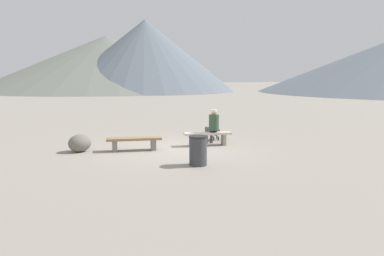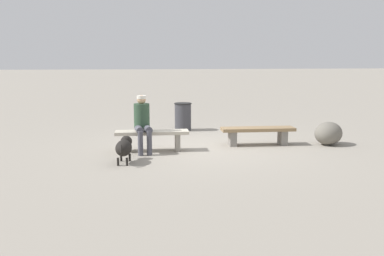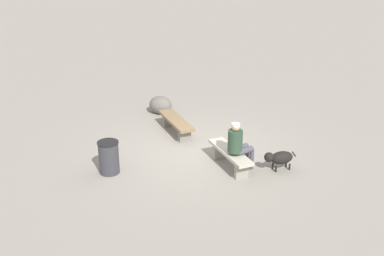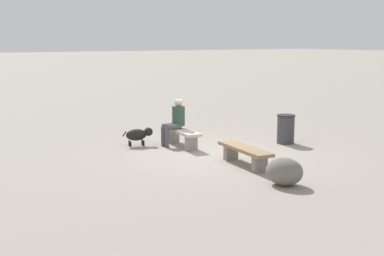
{
  "view_description": "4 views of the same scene",
  "coord_description": "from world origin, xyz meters",
  "px_view_note": "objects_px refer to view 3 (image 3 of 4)",
  "views": [
    {
      "loc": [
        -3.03,
        -11.75,
        2.39
      ],
      "look_at": [
        0.68,
        0.47,
        0.6
      ],
      "focal_mm": 35.4,
      "sensor_mm": 36.0,
      "label": 1
    },
    {
      "loc": [
        2.14,
        9.18,
        1.95
      ],
      "look_at": [
        0.13,
        -0.43,
        0.37
      ],
      "focal_mm": 38.45,
      "sensor_mm": 36.0,
      "label": 2
    },
    {
      "loc": [
        9.77,
        -5.6,
        5.33
      ],
      "look_at": [
        -0.11,
        -0.07,
        0.64
      ],
      "focal_mm": 45.04,
      "sensor_mm": 36.0,
      "label": 3
    },
    {
      "loc": [
        -10.08,
        6.99,
        2.82
      ],
      "look_at": [
        -0.06,
        0.72,
        0.72
      ],
      "focal_mm": 46.79,
      "sensor_mm": 36.0,
      "label": 4
    }
  ],
  "objects_px": {
    "bench_right": "(230,155)",
    "boulder": "(160,105)",
    "seated_person": "(238,143)",
    "bench_left": "(176,123)",
    "dog": "(279,158)",
    "trash_bin": "(109,157)"
  },
  "relations": [
    {
      "from": "bench_right",
      "to": "boulder",
      "type": "relative_size",
      "value": 2.24
    },
    {
      "from": "seated_person",
      "to": "bench_right",
      "type": "bearing_deg",
      "value": -163.89
    },
    {
      "from": "bench_right",
      "to": "bench_left",
      "type": "bearing_deg",
      "value": -170.86
    },
    {
      "from": "dog",
      "to": "bench_right",
      "type": "bearing_deg",
      "value": -22.45
    },
    {
      "from": "bench_left",
      "to": "trash_bin",
      "type": "relative_size",
      "value": 2.23
    },
    {
      "from": "bench_left",
      "to": "dog",
      "type": "height_order",
      "value": "dog"
    },
    {
      "from": "bench_left",
      "to": "boulder",
      "type": "xyz_separation_m",
      "value": [
        -1.66,
        0.31,
        -0.03
      ]
    },
    {
      "from": "bench_right",
      "to": "trash_bin",
      "type": "height_order",
      "value": "trash_bin"
    },
    {
      "from": "dog",
      "to": "trash_bin",
      "type": "xyz_separation_m",
      "value": [
        -1.83,
        -3.58,
        0.08
      ]
    },
    {
      "from": "bench_left",
      "to": "dog",
      "type": "bearing_deg",
      "value": 25.14
    },
    {
      "from": "seated_person",
      "to": "trash_bin",
      "type": "xyz_separation_m",
      "value": [
        -1.39,
        -2.69,
        -0.32
      ]
    },
    {
      "from": "trash_bin",
      "to": "bench_left",
      "type": "bearing_deg",
      "value": 118.56
    },
    {
      "from": "dog",
      "to": "boulder",
      "type": "xyz_separation_m",
      "value": [
        -4.84,
        -0.8,
        -0.04
      ]
    },
    {
      "from": "dog",
      "to": "boulder",
      "type": "distance_m",
      "value": 4.9
    },
    {
      "from": "seated_person",
      "to": "bench_left",
      "type": "bearing_deg",
      "value": -178.07
    },
    {
      "from": "bench_right",
      "to": "trash_bin",
      "type": "xyz_separation_m",
      "value": [
        -1.18,
        -2.61,
        0.06
      ]
    },
    {
      "from": "trash_bin",
      "to": "bench_right",
      "type": "bearing_deg",
      "value": 65.68
    },
    {
      "from": "bench_left",
      "to": "bench_right",
      "type": "bearing_deg",
      "value": 9.14
    },
    {
      "from": "bench_left",
      "to": "trash_bin",
      "type": "distance_m",
      "value": 2.81
    },
    {
      "from": "dog",
      "to": "seated_person",
      "type": "bearing_deg",
      "value": -14.63
    },
    {
      "from": "bench_left",
      "to": "bench_right",
      "type": "height_order",
      "value": "bench_right"
    },
    {
      "from": "trash_bin",
      "to": "boulder",
      "type": "bearing_deg",
      "value": 137.17
    }
  ]
}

